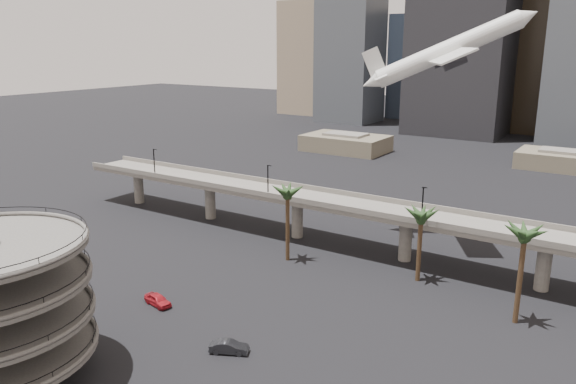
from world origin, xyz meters
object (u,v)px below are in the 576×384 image
Objects in this scene: car_a at (158,300)px; car_b at (229,347)px; overpass at (349,210)px; airborne_jet at (447,51)px.

car_a reaches higher than car_b.
car_a is at bearing -108.48° from overpass.
overpass is 27.16× the size of car_b.
car_a is (-11.95, -35.76, -6.52)m from overpass.
car_a is 17.25m from car_b.
overpass reaches higher than car_b.
overpass is at bearing -7.79° from car_a.
overpass is at bearing -149.55° from airborne_jet.
car_b is at bearing -94.10° from car_a.
airborne_jet is 6.12× the size of car_a.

